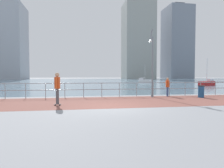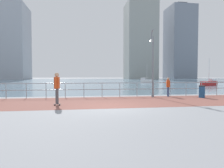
{
  "view_description": "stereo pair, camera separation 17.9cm",
  "coord_description": "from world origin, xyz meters",
  "px_view_note": "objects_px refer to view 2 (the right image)",
  "views": [
    {
      "loc": [
        -1.79,
        -10.56,
        1.68
      ],
      "look_at": [
        0.47,
        3.03,
        1.1
      ],
      "focal_mm": 32.48,
      "sensor_mm": 36.0,
      "label": 1
    },
    {
      "loc": [
        -1.62,
        -10.59,
        1.68
      ],
      "look_at": [
        0.47,
        3.03,
        1.1
      ],
      "focal_mm": 32.48,
      "sensor_mm": 36.0,
      "label": 2
    }
  ],
  "objects_px": {
    "lamppost": "(152,60)",
    "sailboat_navy": "(146,81)",
    "skateboarder": "(57,86)",
    "bystander": "(168,86)",
    "sailboat_teal": "(209,83)",
    "trash_bin": "(202,91)"
  },
  "relations": [
    {
      "from": "trash_bin",
      "to": "sailboat_navy",
      "type": "xyz_separation_m",
      "value": [
        6.63,
        33.08,
        -0.05
      ]
    },
    {
      "from": "bystander",
      "to": "sailboat_navy",
      "type": "xyz_separation_m",
      "value": [
        8.79,
        31.85,
        -0.46
      ]
    },
    {
      "from": "skateboarder",
      "to": "lamppost",
      "type": "bearing_deg",
      "value": 27.66
    },
    {
      "from": "lamppost",
      "to": "sailboat_navy",
      "type": "relative_size",
      "value": 1.21
    },
    {
      "from": "skateboarder",
      "to": "bystander",
      "type": "distance_m",
      "value": 9.01
    },
    {
      "from": "lamppost",
      "to": "skateboarder",
      "type": "xyz_separation_m",
      "value": [
        -6.86,
        -3.59,
        -1.8
      ]
    },
    {
      "from": "sailboat_teal",
      "to": "sailboat_navy",
      "type": "bearing_deg",
      "value": 108.22
    },
    {
      "from": "bystander",
      "to": "sailboat_teal",
      "type": "relative_size",
      "value": 0.33
    },
    {
      "from": "lamppost",
      "to": "sailboat_teal",
      "type": "bearing_deg",
      "value": 44.98
    },
    {
      "from": "skateboarder",
      "to": "sailboat_navy",
      "type": "distance_m",
      "value": 39.4
    },
    {
      "from": "trash_bin",
      "to": "sailboat_teal",
      "type": "distance_m",
      "value": 20.56
    },
    {
      "from": "bystander",
      "to": "sailboat_navy",
      "type": "height_order",
      "value": "sailboat_navy"
    },
    {
      "from": "bystander",
      "to": "trash_bin",
      "type": "xyz_separation_m",
      "value": [
        2.16,
        -1.23,
        -0.41
      ]
    },
    {
      "from": "skateboarder",
      "to": "bystander",
      "type": "relative_size",
      "value": 1.22
    },
    {
      "from": "trash_bin",
      "to": "sailboat_teal",
      "type": "bearing_deg",
      "value": 54.18
    },
    {
      "from": "lamppost",
      "to": "bystander",
      "type": "height_order",
      "value": "lamppost"
    },
    {
      "from": "bystander",
      "to": "skateboarder",
      "type": "bearing_deg",
      "value": -155.87
    },
    {
      "from": "skateboarder",
      "to": "sailboat_teal",
      "type": "height_order",
      "value": "sailboat_teal"
    },
    {
      "from": "bystander",
      "to": "trash_bin",
      "type": "bearing_deg",
      "value": -29.61
    },
    {
      "from": "skateboarder",
      "to": "trash_bin",
      "type": "relative_size",
      "value": 1.98
    },
    {
      "from": "trash_bin",
      "to": "sailboat_navy",
      "type": "relative_size",
      "value": 0.21
    },
    {
      "from": "lamppost",
      "to": "sailboat_teal",
      "type": "relative_size",
      "value": 1.17
    }
  ]
}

